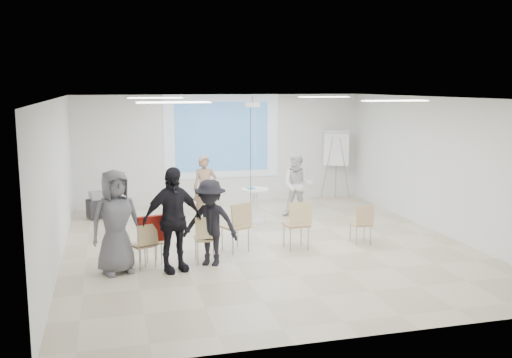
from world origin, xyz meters
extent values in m
cube|color=beige|center=(0.00, 0.00, -0.05)|extent=(8.00, 9.00, 0.10)
cube|color=white|center=(0.00, 0.00, 3.05)|extent=(8.00, 9.00, 0.10)
cube|color=silver|center=(0.00, 4.55, 1.50)|extent=(8.00, 0.10, 3.00)
cube|color=silver|center=(-4.05, 0.00, 1.50)|extent=(0.10, 9.00, 3.00)
cube|color=silver|center=(4.05, 0.00, 1.50)|extent=(0.10, 9.00, 3.00)
cube|color=silver|center=(0.00, 4.49, 1.85)|extent=(3.20, 0.01, 2.30)
cube|color=#3778BD|center=(0.00, 4.47, 1.85)|extent=(2.60, 0.01, 1.90)
cylinder|color=white|center=(0.30, 2.02, 0.03)|extent=(0.51, 0.51, 0.06)
cylinder|color=white|center=(0.30, 2.02, 0.39)|extent=(0.14, 0.14, 0.73)
cylinder|color=silver|center=(0.30, 2.02, 0.78)|extent=(0.69, 0.69, 0.04)
cube|color=white|center=(0.35, 1.99, 0.81)|extent=(0.25, 0.20, 0.01)
cube|color=teal|center=(0.21, 2.08, 0.82)|extent=(0.16, 0.23, 0.02)
imported|color=#A57E65|center=(-0.83, 2.48, 0.90)|extent=(0.71, 0.53, 1.79)
imported|color=white|center=(1.45, 2.26, 0.88)|extent=(1.06, 0.97, 1.77)
cube|color=white|center=(-0.65, 2.73, 1.18)|extent=(0.05, 0.12, 0.04)
cube|color=white|center=(1.27, 2.51, 1.19)|extent=(0.09, 0.14, 0.04)
cube|color=tan|center=(-2.53, -0.82, 0.41)|extent=(0.51, 0.51, 0.04)
cube|color=tan|center=(-2.45, -0.99, 0.64)|extent=(0.38, 0.23, 0.37)
cylinder|color=#979A9F|center=(-2.61, -1.03, 0.20)|extent=(0.03, 0.03, 0.40)
cylinder|color=gray|center=(-2.32, -0.90, 0.20)|extent=(0.03, 0.03, 0.40)
cylinder|color=gray|center=(-2.73, -0.74, 0.20)|extent=(0.03, 0.03, 0.40)
cylinder|color=gray|center=(-2.45, -0.62, 0.20)|extent=(0.03, 0.03, 0.40)
cube|color=tan|center=(-2.38, -0.66, 0.41)|extent=(0.45, 0.45, 0.04)
cube|color=tan|center=(-2.35, -0.84, 0.64)|extent=(0.39, 0.16, 0.36)
cylinder|color=gray|center=(-2.50, -0.85, 0.20)|extent=(0.02, 0.02, 0.40)
cylinder|color=#96989E|center=(-2.20, -0.78, 0.20)|extent=(0.02, 0.02, 0.40)
cylinder|color=gray|center=(-2.57, -0.55, 0.20)|extent=(0.02, 0.02, 0.40)
cylinder|color=#909398|center=(-2.27, -0.48, 0.20)|extent=(0.02, 0.02, 0.40)
cube|color=tan|center=(-1.39, -0.79, 0.45)|extent=(0.43, 0.43, 0.04)
cube|color=tan|center=(-1.39, -0.99, 0.69)|extent=(0.42, 0.10, 0.40)
cylinder|color=gray|center=(-1.56, -0.95, 0.22)|extent=(0.02, 0.02, 0.44)
cylinder|color=#94979C|center=(-1.22, -0.97, 0.22)|extent=(0.02, 0.02, 0.44)
cylinder|color=gray|center=(-1.55, -0.62, 0.22)|extent=(0.02, 0.02, 0.44)
cylinder|color=gray|center=(-1.21, -0.63, 0.22)|extent=(0.02, 0.02, 0.44)
cube|color=tan|center=(-0.70, -0.26, 0.49)|extent=(0.60, 0.60, 0.04)
cube|color=tan|center=(-0.62, -0.46, 0.77)|extent=(0.46, 0.26, 0.44)
cylinder|color=gray|center=(-0.80, -0.50, 0.24)|extent=(0.03, 0.03, 0.48)
cylinder|color=gray|center=(-0.46, -0.36, 0.24)|extent=(0.03, 0.03, 0.48)
cylinder|color=#909398|center=(-0.95, -0.16, 0.24)|extent=(0.03, 0.03, 0.48)
cylinder|color=#92969A|center=(-0.60, -0.01, 0.24)|extent=(0.03, 0.03, 0.48)
cube|color=tan|center=(0.51, -0.41, 0.50)|extent=(0.48, 0.48, 0.04)
cube|color=#D0B878|center=(0.52, -0.63, 0.77)|extent=(0.47, 0.12, 0.44)
cylinder|color=gray|center=(0.33, -0.61, 0.24)|extent=(0.03, 0.03, 0.49)
cylinder|color=#92949A|center=(0.71, -0.59, 0.24)|extent=(0.03, 0.03, 0.49)
cylinder|color=gray|center=(0.31, -0.23, 0.24)|extent=(0.03, 0.03, 0.49)
cylinder|color=gray|center=(0.69, -0.22, 0.24)|extent=(0.03, 0.03, 0.49)
cube|color=tan|center=(1.92, -0.39, 0.42)|extent=(0.39, 0.39, 0.04)
cube|color=tan|center=(1.92, -0.58, 0.65)|extent=(0.39, 0.08, 0.37)
cylinder|color=gray|center=(1.76, -0.55, 0.20)|extent=(0.02, 0.02, 0.41)
cylinder|color=gray|center=(2.08, -0.55, 0.20)|extent=(0.02, 0.02, 0.41)
cylinder|color=gray|center=(1.77, -0.23, 0.20)|extent=(0.02, 0.02, 0.41)
cylinder|color=gray|center=(2.08, -0.23, 0.20)|extent=(0.02, 0.02, 0.41)
cube|color=maroon|center=(-2.38, -0.88, 0.72)|extent=(0.49, 0.21, 0.46)
imported|color=black|center=(-1.39, -0.77, 0.48)|extent=(0.34, 0.25, 0.03)
imported|color=black|center=(-2.03, -1.17, 1.07)|extent=(1.41, 1.08, 2.13)
imported|color=black|center=(-1.33, -1.00, 0.89)|extent=(1.32, 1.11, 1.79)
imported|color=slate|center=(-2.99, -1.02, 1.02)|extent=(1.16, 0.94, 2.05)
cylinder|color=gray|center=(3.00, 4.20, 0.91)|extent=(0.24, 0.34, 1.80)
cylinder|color=gray|center=(3.46, 3.99, 0.91)|extent=(0.40, 0.08, 1.80)
cylinder|color=gray|center=(3.37, 4.39, 0.91)|extent=(0.19, 0.38, 1.79)
cube|color=white|center=(3.28, 4.21, 1.47)|extent=(0.73, 0.48, 1.00)
cube|color=gray|center=(3.30, 4.24, 1.93)|extent=(0.69, 0.36, 0.07)
cube|color=black|center=(-3.38, 3.35, 0.25)|extent=(0.54, 0.49, 0.45)
cube|color=gray|center=(-3.38, 3.35, 0.57)|extent=(0.39, 0.36, 0.20)
cylinder|color=black|center=(-3.50, 3.16, 0.03)|extent=(0.07, 0.07, 0.05)
cylinder|color=black|center=(-3.17, 3.29, 0.03)|extent=(0.07, 0.07, 0.05)
cylinder|color=black|center=(-3.60, 3.41, 0.03)|extent=(0.07, 0.07, 0.05)
cylinder|color=black|center=(-3.26, 3.54, 0.03)|extent=(0.07, 0.07, 0.05)
cube|color=white|center=(0.10, 1.50, 2.82)|extent=(0.30, 0.25, 0.10)
cylinder|color=gray|center=(0.10, 1.50, 2.93)|extent=(0.04, 0.04, 0.14)
cylinder|color=black|center=(0.04, 1.42, 1.39)|extent=(0.01, 0.01, 2.77)
cylinder|color=white|center=(0.14, 1.40, 1.39)|extent=(0.01, 0.01, 2.77)
cube|color=white|center=(-2.00, 2.00, 2.97)|extent=(1.20, 0.30, 0.02)
cube|color=white|center=(2.00, 2.00, 2.97)|extent=(1.20, 0.30, 0.02)
cube|color=white|center=(-2.00, -1.50, 2.97)|extent=(1.20, 0.30, 0.02)
cube|color=white|center=(2.00, -1.50, 2.97)|extent=(1.20, 0.30, 0.02)
camera|label=1|loc=(-3.09, -10.92, 3.25)|focal=40.00mm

